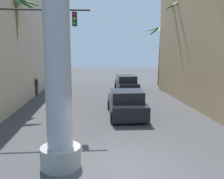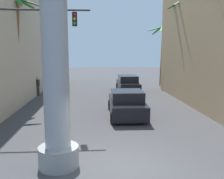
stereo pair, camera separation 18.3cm
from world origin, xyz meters
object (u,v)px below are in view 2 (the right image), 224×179
(traffic_light_mast, at_px, (18,43))
(palm_tree_mid_left, at_px, (16,40))
(street_lamp, at_px, (221,43))
(pedestrian_far_left, at_px, (38,85))
(car_lead, at_px, (127,104))
(neon_sign_pole, at_px, (54,18))
(car_far, at_px, (128,84))
(palm_tree_far_right, at_px, (163,44))
(palm_tree_mid_right, at_px, (185,40))

(traffic_light_mast, relative_size, palm_tree_mid_left, 0.81)
(street_lamp, height_order, pedestrian_far_left, street_lamp)
(car_lead, bearing_deg, neon_sign_pole, -115.00)
(traffic_light_mast, bearing_deg, car_far, 56.30)
(street_lamp, distance_m, car_far, 11.32)
(car_far, xyz_separation_m, palm_tree_far_right, (4.37, 4.02, 3.90))
(car_far, height_order, pedestrian_far_left, pedestrian_far_left)
(neon_sign_pole, bearing_deg, street_lamp, 35.03)
(neon_sign_pole, relative_size, street_lamp, 1.53)
(palm_tree_far_right, bearing_deg, pedestrian_far_left, -154.45)
(palm_tree_mid_left, distance_m, pedestrian_far_left, 5.65)
(street_lamp, height_order, traffic_light_mast, street_lamp)
(traffic_light_mast, height_order, car_lead, traffic_light_mast)
(street_lamp, relative_size, palm_tree_mid_right, 0.89)
(street_lamp, height_order, palm_tree_mid_right, palm_tree_mid_right)
(neon_sign_pole, relative_size, palm_tree_mid_right, 1.35)
(palm_tree_mid_right, xyz_separation_m, pedestrian_far_left, (-12.48, 1.10, -3.82))
(palm_tree_mid_right, bearing_deg, neon_sign_pole, -124.23)
(palm_tree_mid_right, distance_m, pedestrian_far_left, 13.10)
(car_lead, xyz_separation_m, palm_tree_far_right, (5.61, 13.20, 3.93))
(palm_tree_mid_left, xyz_separation_m, palm_tree_far_right, (12.82, 10.29, 0.02))
(palm_tree_mid_right, xyz_separation_m, palm_tree_far_right, (0.03, 7.08, -0.15))
(palm_tree_far_right, bearing_deg, palm_tree_mid_right, -90.22)
(neon_sign_pole, bearing_deg, car_lead, 65.00)
(car_lead, relative_size, palm_tree_far_right, 0.71)
(car_lead, xyz_separation_m, pedestrian_far_left, (-6.90, 7.22, 0.26))
(car_far, relative_size, pedestrian_far_left, 2.84)
(car_far, bearing_deg, neon_sign_pole, -105.29)
(street_lamp, bearing_deg, car_lead, 171.39)
(car_far, bearing_deg, pedestrian_far_left, -166.45)
(palm_tree_mid_right, bearing_deg, traffic_light_mast, -146.69)
(street_lamp, bearing_deg, car_far, 111.78)
(palm_tree_mid_left, bearing_deg, car_far, 36.59)
(car_lead, bearing_deg, pedestrian_far_left, 133.71)
(neon_sign_pole, distance_m, street_lamp, 10.15)
(neon_sign_pole, bearing_deg, traffic_light_mast, 117.26)
(street_lamp, height_order, car_lead, street_lamp)
(street_lamp, bearing_deg, pedestrian_far_left, 146.54)
(palm_tree_mid_right, bearing_deg, street_lamp, -92.99)
(street_lamp, xyz_separation_m, palm_tree_far_right, (0.39, 13.99, 0.31))
(street_lamp, relative_size, car_lead, 1.52)
(car_lead, bearing_deg, palm_tree_mid_right, 47.65)
(street_lamp, xyz_separation_m, car_lead, (-5.22, 0.79, -3.62))
(car_lead, height_order, palm_tree_mid_left, palm_tree_mid_left)
(street_lamp, bearing_deg, palm_tree_mid_right, 87.01)
(traffic_light_mast, xyz_separation_m, palm_tree_far_right, (11.40, 14.55, 0.37))
(car_lead, xyz_separation_m, palm_tree_mid_left, (-7.21, 2.91, 3.91))
(palm_tree_far_right, distance_m, pedestrian_far_left, 14.34)
(neon_sign_pole, bearing_deg, palm_tree_far_right, 66.32)
(pedestrian_far_left, bearing_deg, palm_tree_far_right, 25.55)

